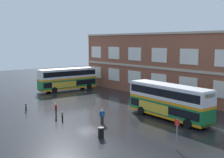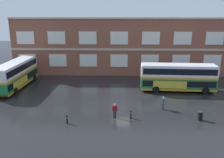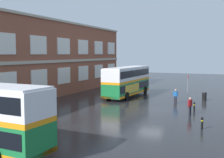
% 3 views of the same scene
% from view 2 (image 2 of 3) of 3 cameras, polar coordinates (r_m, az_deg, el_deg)
% --- Properties ---
extents(ground_plane, '(120.00, 120.00, 0.00)m').
position_cam_2_polar(ground_plane, '(34.87, 2.16, -4.51)').
color(ground_plane, black).
extents(brick_terminal_building, '(44.57, 8.19, 10.50)m').
position_cam_2_polar(brick_terminal_building, '(49.22, 4.89, 7.68)').
color(brick_terminal_building, brown).
rests_on(brick_terminal_building, ground).
extents(double_decker_near, '(3.39, 11.14, 4.07)m').
position_cam_2_polar(double_decker_near, '(41.92, -20.96, 1.05)').
color(double_decker_near, '#197038').
rests_on(double_decker_near, ground).
extents(double_decker_middle, '(11.11, 3.26, 4.07)m').
position_cam_2_polar(double_decker_middle, '(38.75, 14.74, 0.42)').
color(double_decker_middle, '#197038').
rests_on(double_decker_middle, ground).
extents(waiting_passenger, '(0.62, 0.38, 1.70)m').
position_cam_2_polar(waiting_passenger, '(28.82, 0.61, -7.07)').
color(waiting_passenger, black).
rests_on(waiting_passenger, ground).
extents(second_passenger, '(0.33, 0.64, 1.70)m').
position_cam_2_polar(second_passenger, '(31.64, 11.55, -5.24)').
color(second_passenger, black).
rests_on(second_passenger, ground).
extents(station_litter_bin, '(0.60, 0.60, 1.03)m').
position_cam_2_polar(station_litter_bin, '(30.05, 19.38, -7.89)').
color(station_litter_bin, black).
rests_on(station_litter_bin, ground).
extents(safety_bollard_west, '(0.19, 0.19, 0.95)m').
position_cam_2_polar(safety_bollard_west, '(28.04, -10.18, -9.01)').
color(safety_bollard_west, black).
rests_on(safety_bollard_west, ground).
extents(safety_bollard_east, '(0.19, 0.19, 0.95)m').
position_cam_2_polar(safety_bollard_east, '(28.87, 4.30, -8.02)').
color(safety_bollard_east, black).
rests_on(safety_bollard_east, ground).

